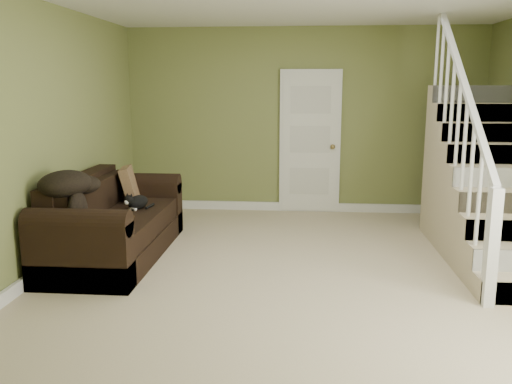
% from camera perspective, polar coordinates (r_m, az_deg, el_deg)
% --- Properties ---
extents(floor, '(5.00, 5.50, 0.01)m').
position_cam_1_polar(floor, '(5.32, 4.74, -8.68)').
color(floor, tan).
rests_on(floor, ground).
extents(wall_back, '(5.00, 0.04, 2.60)m').
position_cam_1_polar(wall_back, '(7.77, 4.99, 7.45)').
color(wall_back, olive).
rests_on(wall_back, floor).
extents(wall_front, '(5.00, 0.04, 2.60)m').
position_cam_1_polar(wall_front, '(2.31, 4.95, -1.54)').
color(wall_front, olive).
rests_on(wall_front, floor).
extents(wall_left, '(0.04, 5.50, 2.60)m').
position_cam_1_polar(wall_left, '(5.61, -21.58, 5.26)').
color(wall_left, olive).
rests_on(wall_left, floor).
extents(baseboard_back, '(5.00, 0.04, 0.12)m').
position_cam_1_polar(baseboard_back, '(7.92, 4.84, -1.56)').
color(baseboard_back, white).
rests_on(baseboard_back, floor).
extents(baseboard_left, '(0.04, 5.50, 0.12)m').
position_cam_1_polar(baseboard_left, '(5.85, -20.43, -6.90)').
color(baseboard_left, white).
rests_on(baseboard_left, floor).
extents(door, '(0.86, 0.12, 2.02)m').
position_cam_1_polar(door, '(7.75, 5.70, 5.24)').
color(door, white).
rests_on(door, floor).
extents(staircase, '(1.00, 2.51, 2.82)m').
position_cam_1_polar(staircase, '(6.40, 23.03, -0.17)').
color(staircase, tan).
rests_on(staircase, floor).
extents(sofa, '(0.95, 2.19, 0.87)m').
position_cam_1_polar(sofa, '(5.98, -14.94, -3.47)').
color(sofa, black).
rests_on(sofa, floor).
extents(side_table, '(0.56, 0.56, 0.78)m').
position_cam_1_polar(side_table, '(6.87, -13.78, -1.85)').
color(side_table, black).
rests_on(side_table, floor).
extents(cat, '(0.25, 0.43, 0.21)m').
position_cam_1_polar(cat, '(6.04, -12.38, -1.06)').
color(cat, black).
rests_on(cat, sofa).
extents(banana, '(0.13, 0.17, 0.05)m').
position_cam_1_polar(banana, '(5.55, -13.38, -2.77)').
color(banana, gold).
rests_on(banana, sofa).
extents(throw_pillow, '(0.28, 0.45, 0.43)m').
position_cam_1_polar(throw_pillow, '(6.51, -13.15, 0.76)').
color(throw_pillow, '#543221').
rests_on(throw_pillow, sofa).
extents(throw_blanket, '(0.46, 0.61, 0.25)m').
position_cam_1_polar(throw_blanket, '(5.37, -19.45, 0.82)').
color(throw_blanket, black).
rests_on(throw_blanket, sofa).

